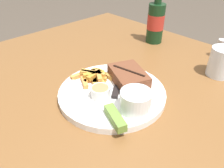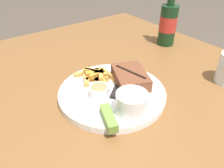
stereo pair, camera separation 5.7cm
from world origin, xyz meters
name	(u,v)px [view 1 (the left image)]	position (x,y,z in m)	size (l,w,h in m)	color
dining_table	(112,119)	(0.00, 0.00, 0.66)	(1.16, 1.04, 0.74)	brown
dinner_plate	(112,93)	(0.00, 0.00, 0.75)	(0.28, 0.28, 0.02)	white
steak_portion	(128,76)	(0.00, 0.06, 0.78)	(0.14, 0.12, 0.04)	brown
fries_pile	(94,76)	(-0.08, 0.00, 0.77)	(0.10, 0.09, 0.02)	orange
coleslaw_cup	(136,100)	(0.09, -0.01, 0.79)	(0.07, 0.07, 0.05)	white
dipping_sauce_cup	(101,92)	(0.00, -0.04, 0.78)	(0.05, 0.05, 0.03)	silver
pickle_spear	(115,118)	(0.09, -0.08, 0.77)	(0.08, 0.05, 0.02)	olive
fork_utensil	(87,84)	(-0.07, -0.03, 0.76)	(0.13, 0.07, 0.00)	#B7B7BC
knife_utensil	(119,83)	(-0.01, 0.03, 0.76)	(0.11, 0.14, 0.01)	#B7B7BC
beer_bottle	(156,21)	(-0.15, 0.38, 0.83)	(0.07, 0.07, 0.24)	#143319
drinking_glass	(221,62)	(0.15, 0.31, 0.79)	(0.07, 0.07, 0.09)	silver
salt_shaker	(221,48)	(0.10, 0.43, 0.78)	(0.03, 0.03, 0.07)	white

